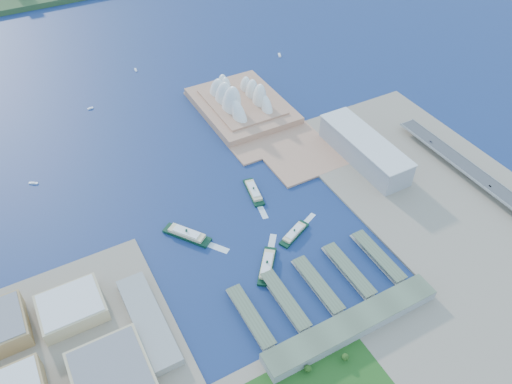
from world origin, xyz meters
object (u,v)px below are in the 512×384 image
toaster_building (364,149)px  ferry_d (294,232)px  car_b (490,186)px  ferry_a (187,233)px  ferry_c (267,264)px  ferry_b (254,190)px  opera_house (242,92)px  car_c (431,142)px

toaster_building → ferry_d: size_ratio=3.18×
car_b → ferry_a: bearing=-17.9°
toaster_building → ferry_c: 239.03m
ferry_b → opera_house: bearing=77.3°
opera_house → car_c: opera_house is taller
ferry_d → car_c: size_ratio=10.07×
ferry_d → car_b: car_b is taller
ferry_d → car_c: bearing=-104.3°
toaster_building → car_b: bearing=-53.5°
opera_house → car_c: 297.49m
ferry_c → ferry_b: bearing=-72.9°
ferry_d → car_c: car_c is taller
ferry_a → car_b: car_b is taller
ferry_d → car_b: (262.44, -61.56, 10.82)m
ferry_b → ferry_d: 90.07m
toaster_building → car_b: size_ratio=43.87×
car_c → car_b: bearing=-90.0°
toaster_building → ferry_b: size_ratio=2.87×
car_c → ferry_b: bearing=171.1°
opera_house → ferry_a: size_ratio=2.94×
toaster_building → ferry_d: 178.72m
ferry_a → ferry_c: (61.81, -88.37, -0.49)m
car_b → car_c: size_ratio=0.73×
opera_house → toaster_building: bearing=-65.8°
ferry_b → ferry_d: ferry_b is taller
ferry_c → car_c: bearing=-128.1°
ferry_c → ferry_d: size_ratio=1.15×
ferry_b → ferry_d: (7.65, -89.74, -0.49)m
opera_house → ferry_c: size_ratio=3.21×
toaster_building → car_c: 104.79m
opera_house → ferry_b: bearing=-113.1°
ferry_a → opera_house: bearing=13.1°
ferry_c → car_c: 325.31m
opera_house → car_b: size_ratio=50.95×
ferry_a → ferry_b: size_ratio=1.14×
ferry_d → car_c: 266.94m
toaster_building → ferry_a: 277.91m
ferry_c → car_b: size_ratio=15.88×
car_c → toaster_building: bearing=164.8°
ferry_c → ferry_d: 60.57m
car_b → car_c: 109.07m
opera_house → ferry_d: size_ratio=3.69×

